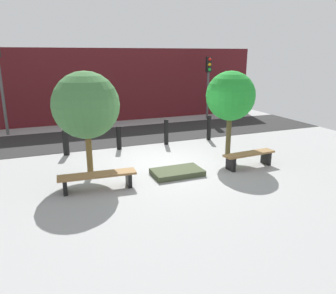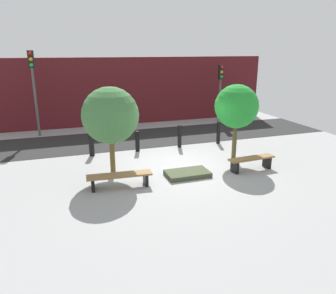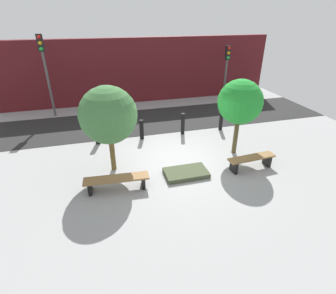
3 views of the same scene
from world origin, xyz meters
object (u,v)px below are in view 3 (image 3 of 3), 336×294
object	(u,v)px
bench_left	(117,181)
bollard_right	(221,120)
planter_bed	(186,173)
tree_behind_right_bench	(240,102)
tree_behind_left_bench	(108,115)
traffic_light_mid_west	(227,64)
bollard_left	(142,130)
bench_right	(251,160)
bollard_far_left	(97,134)
traffic_light_west	(44,62)
bollard_center	(183,124)

from	to	relation	value
bench_left	bollard_right	world-z (taller)	bollard_right
planter_bed	tree_behind_right_bench	distance (m)	3.22
tree_behind_left_bench	planter_bed	bearing A→B (deg)	-23.71
tree_behind_right_bench	traffic_light_mid_west	xyz separation A→B (m)	(2.57, 6.22, 0.21)
tree_behind_left_bench	traffic_light_mid_west	xyz separation A→B (m)	(7.22, 6.22, 0.25)
bollard_left	bench_left	bearing A→B (deg)	-112.14
bench_right	tree_behind_left_bench	distance (m)	5.10
bollard_right	traffic_light_mid_west	bearing A→B (deg)	62.43
tree_behind_left_bench	bollard_far_left	size ratio (longest dim) A/B	3.38
planter_bed	bollard_left	xyz separation A→B (m)	(-0.93, 3.23, 0.35)
bench_right	planter_bed	xyz separation A→B (m)	(-2.33, 0.20, -0.26)
planter_bed	bench_left	bearing A→B (deg)	-175.09
tree_behind_right_bench	traffic_light_west	world-z (taller)	traffic_light_west
traffic_light_mid_west	bollard_center	bearing A→B (deg)	-134.65
bench_left	tree_behind_right_bench	distance (m)	5.12
planter_bed	bollard_left	bearing A→B (deg)	106.12
bench_right	tree_behind_right_bench	distance (m)	2.11
bollard_far_left	traffic_light_west	world-z (taller)	traffic_light_west
planter_bed	tree_behind_left_bench	size ratio (longest dim) A/B	0.49
tree_behind_right_bench	bollard_left	distance (m)	4.26
bollard_right	traffic_light_west	size ratio (longest dim) A/B	0.25
tree_behind_right_bench	tree_behind_left_bench	bearing A→B (deg)	180.00
bench_left	bollard_far_left	bearing A→B (deg)	101.75
planter_bed	bollard_center	bearing A→B (deg)	73.88
tree_behind_left_bench	traffic_light_west	world-z (taller)	traffic_light_west
tree_behind_right_bench	bench_left	bearing A→B (deg)	-165.29
bench_right	bollard_center	world-z (taller)	bollard_center
bench_left	traffic_light_mid_west	world-z (taller)	traffic_light_mid_west
bench_left	traffic_light_mid_west	xyz separation A→B (m)	(7.22, 7.44, 1.94)
tree_behind_left_bench	bollard_right	size ratio (longest dim) A/B	2.93
tree_behind_left_bench	bench_left	bearing A→B (deg)	-90.00
tree_behind_left_bench	traffic_light_mid_west	distance (m)	9.54
tree_behind_right_bench	bollard_right	bearing A→B (deg)	77.94
traffic_light_west	bench_right	bearing A→B (deg)	-45.85
bollard_far_left	bench_right	bearing A→B (deg)	-33.77
bench_right	bollard_far_left	world-z (taller)	bollard_far_left
bench_left	bollard_center	distance (m)	4.74
bollard_far_left	traffic_light_mid_west	size ratio (longest dim) A/B	0.27
tree_behind_right_bench	traffic_light_west	bearing A→B (deg)	139.28
bollard_left	bollard_far_left	bearing A→B (deg)	180.00
planter_bed	traffic_light_west	xyz separation A→B (m)	(-4.90, 7.24, 2.69)
tree_behind_right_bench	bollard_far_left	distance (m)	5.81
planter_bed	tree_behind_right_bench	size ratio (longest dim) A/B	0.50
bench_left	tree_behind_left_bench	size ratio (longest dim) A/B	0.68
bench_right	traffic_light_west	xyz separation A→B (m)	(-7.22, 7.44, 2.43)
bollard_right	bollard_left	bearing A→B (deg)	180.00
bench_left	traffic_light_mid_west	size ratio (longest dim) A/B	0.62
tree_behind_left_bench	bollard_center	xyz separation A→B (m)	(3.26, 2.21, -1.52)
bench_left	tree_behind_left_bench	world-z (taller)	tree_behind_left_bench
planter_bed	bollard_center	world-z (taller)	bollard_center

